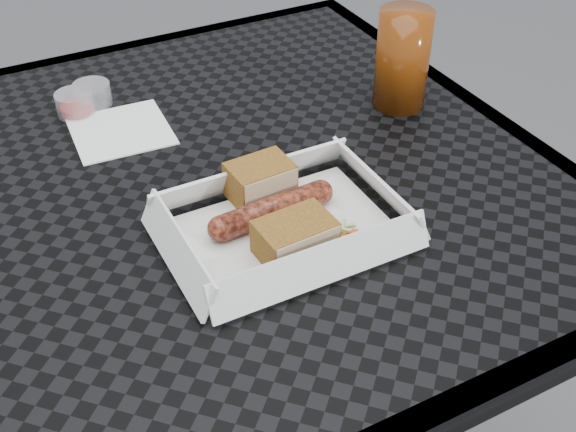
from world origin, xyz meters
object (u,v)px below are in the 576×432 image
Objects in this scene: food_tray at (284,231)px; bratwurst at (272,210)px; drink_glass at (402,59)px; patio_table at (215,227)px.

bratwurst is (-0.00, 0.02, 0.02)m from food_tray.
drink_glass is at bearing 33.02° from food_tray.
patio_table is at bearing -171.81° from drink_glass.
food_tray is 0.32m from drink_glass.
bratwurst is 1.14× the size of drink_glass.
bratwurst reaches higher than food_tray.
drink_glass is at bearing 8.19° from patio_table.
food_tray is 1.46× the size of bratwurst.
food_tray is at bearing -146.98° from drink_glass.
bratwurst is at bearing 99.36° from food_tray.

